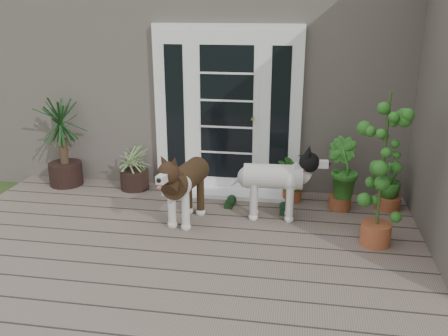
# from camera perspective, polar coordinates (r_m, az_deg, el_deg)

# --- Properties ---
(deck) EXTENTS (6.20, 4.60, 0.12)m
(deck) POSITION_cam_1_polar(r_m,az_deg,el_deg) (4.65, -1.54, -12.87)
(deck) COLOR #6B5B4C
(deck) RESTS_ON ground
(house_main) EXTENTS (7.40, 4.00, 3.10)m
(house_main) POSITION_cam_1_polar(r_m,az_deg,el_deg) (8.23, 4.08, 12.00)
(house_main) COLOR #665E54
(house_main) RESTS_ON ground
(door_unit) EXTENTS (1.90, 0.14, 2.15)m
(door_unit) POSITION_cam_1_polar(r_m,az_deg,el_deg) (6.30, 0.37, 6.76)
(door_unit) COLOR white
(door_unit) RESTS_ON deck
(door_step) EXTENTS (1.60, 0.40, 0.05)m
(door_step) POSITION_cam_1_polar(r_m,az_deg,el_deg) (6.41, 0.07, -2.83)
(door_step) COLOR white
(door_step) RESTS_ON deck
(brindle_dog) EXTENTS (0.57, 0.99, 0.78)m
(brindle_dog) POSITION_cam_1_polar(r_m,az_deg,el_deg) (5.51, -4.44, -2.53)
(brindle_dog) COLOR #3C2815
(brindle_dog) RESTS_ON deck
(white_dog) EXTENTS (0.92, 0.43, 0.75)m
(white_dog) POSITION_cam_1_polar(r_m,az_deg,el_deg) (5.60, 5.72, -2.32)
(white_dog) COLOR white
(white_dog) RESTS_ON deck
(spider_plant) EXTENTS (0.72, 0.72, 0.68)m
(spider_plant) POSITION_cam_1_polar(r_m,az_deg,el_deg) (6.61, -10.52, 0.39)
(spider_plant) COLOR #92A666
(spider_plant) RESTS_ON deck
(yucca) EXTENTS (1.10, 1.10, 1.23)m
(yucca) POSITION_cam_1_polar(r_m,az_deg,el_deg) (6.92, -18.38, 2.96)
(yucca) COLOR black
(yucca) RESTS_ON deck
(herb_a) EXTENTS (0.64, 0.64, 0.59)m
(herb_a) POSITION_cam_1_polar(r_m,az_deg,el_deg) (6.16, 8.05, -1.29)
(herb_a) COLOR #1E5317
(herb_a) RESTS_ON deck
(herb_b) EXTENTS (0.62, 0.62, 0.66)m
(herb_b) POSITION_cam_1_polar(r_m,az_deg,el_deg) (6.02, 13.55, -1.76)
(herb_b) COLOR #244F16
(herb_b) RESTS_ON deck
(herb_c) EXTENTS (0.33, 0.33, 0.49)m
(herb_c) POSITION_cam_1_polar(r_m,az_deg,el_deg) (6.20, 18.75, -2.48)
(herb_c) COLOR #1B5317
(herb_c) RESTS_ON deck
(sapling) EXTENTS (0.58, 0.58, 1.65)m
(sapling) POSITION_cam_1_polar(r_m,az_deg,el_deg) (5.06, 18.06, -0.11)
(sapling) COLOR #255618
(sapling) RESTS_ON deck
(clog_left) EXTENTS (0.13, 0.27, 0.08)m
(clog_left) POSITION_cam_1_polar(r_m,az_deg,el_deg) (5.90, 6.97, -4.77)
(clog_left) COLOR #13311A
(clog_left) RESTS_ON deck
(clog_right) EXTENTS (0.15, 0.30, 0.09)m
(clog_right) POSITION_cam_1_polar(r_m,az_deg,el_deg) (6.05, 0.73, -4.01)
(clog_right) COLOR black
(clog_right) RESTS_ON deck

